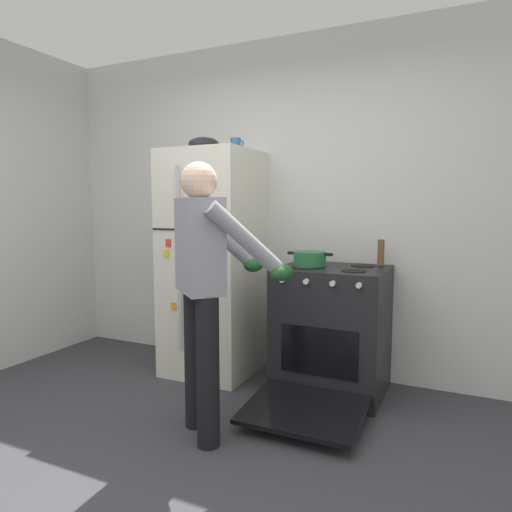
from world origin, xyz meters
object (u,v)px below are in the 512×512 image
(stove_range, at_px, (331,331))
(mixing_bowl, at_px, (204,144))
(red_pot, at_px, (310,259))
(person_cook, at_px, (207,275))
(pepper_mill, at_px, (381,253))
(coffee_mug, at_px, (236,144))
(refrigerator, at_px, (214,263))

(stove_range, height_order, mixing_bowl, mixing_bowl)
(red_pot, distance_m, mixing_bowl, 1.26)
(person_cook, height_order, pepper_mill, person_cook)
(stove_range, height_order, red_pot, red_pot)
(person_cook, bearing_deg, mixing_bowl, 121.78)
(person_cook, xyz_separation_m, red_pot, (0.33, 0.90, 0.02))
(person_cook, height_order, coffee_mug, coffee_mug)
(refrigerator, height_order, pepper_mill, refrigerator)
(coffee_mug, height_order, pepper_mill, coffee_mug)
(red_pot, bearing_deg, coffee_mug, 171.25)
(refrigerator, xyz_separation_m, pepper_mill, (1.29, 0.20, 0.12))
(stove_range, bearing_deg, refrigerator, 178.98)
(pepper_mill, bearing_deg, red_pot, -151.48)
(refrigerator, relative_size, coffee_mug, 15.98)
(coffee_mug, xyz_separation_m, pepper_mill, (1.11, 0.15, -0.82))
(person_cook, relative_size, mixing_bowl, 6.52)
(person_cook, relative_size, coffee_mug, 14.28)
(person_cook, bearing_deg, coffee_mug, 108.02)
(stove_range, relative_size, mixing_bowl, 5.00)
(pepper_mill, bearing_deg, mixing_bowl, -171.71)
(stove_range, relative_size, coffee_mug, 10.94)
(stove_range, distance_m, pepper_mill, 0.68)
(refrigerator, distance_m, red_pot, 0.84)
(red_pot, distance_m, coffee_mug, 1.08)
(red_pot, height_order, coffee_mug, coffee_mug)
(coffee_mug, relative_size, pepper_mill, 0.59)
(refrigerator, bearing_deg, mixing_bowl, 179.78)
(refrigerator, bearing_deg, stove_range, -1.02)
(stove_range, height_order, person_cook, person_cook)
(pepper_mill, xyz_separation_m, mixing_bowl, (-1.37, -0.20, 0.83))
(refrigerator, relative_size, mixing_bowl, 7.30)
(stove_range, distance_m, mixing_bowl, 1.76)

